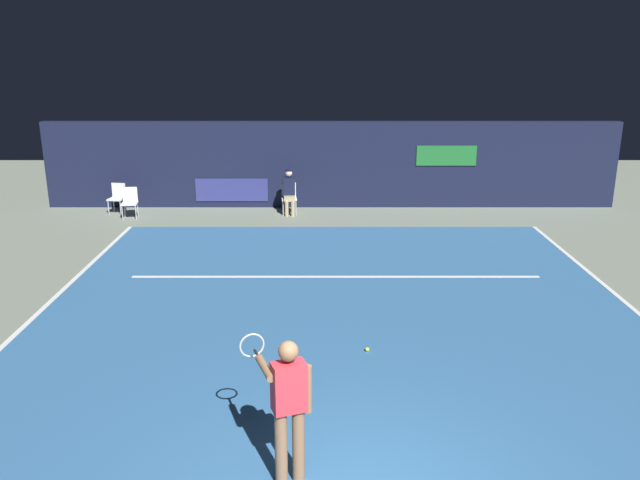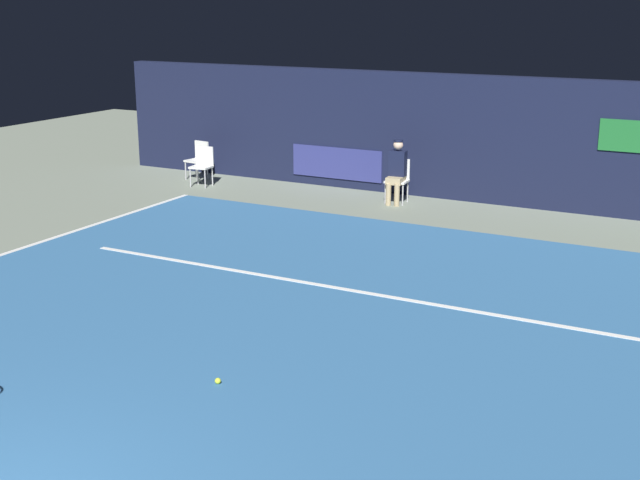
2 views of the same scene
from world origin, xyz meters
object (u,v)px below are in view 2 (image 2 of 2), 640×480
Objects in this scene: courtside_chair_far at (203,164)px; courtside_chair_near at (198,158)px; tennis_ball at (218,381)px; line_judge_on_chair at (397,171)px.

courtside_chair_near is at bearing 132.65° from courtside_chair_far.
courtside_chair_near is 1.00× the size of courtside_chair_far.
courtside_chair_far reaches higher than tennis_ball.
line_judge_on_chair is 1.50× the size of courtside_chair_far.
line_judge_on_chair is 4.57m from courtside_chair_far.
line_judge_on_chair is 9.07m from tennis_ball.
courtside_chair_near is at bearing 126.72° from tennis_ball.
line_judge_on_chair is at bearing -1.53° from courtside_chair_near.
line_judge_on_chair reaches higher than tennis_ball.
courtside_chair_near is (-5.08, 0.14, -0.18)m from line_judge_on_chair.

